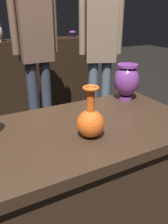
# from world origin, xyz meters

# --- Properties ---
(display_plinth) EXTENTS (1.20, 0.64, 0.80)m
(display_plinth) POSITION_xyz_m (0.00, 0.00, 0.40)
(display_plinth) COLOR #382619
(display_plinth) RESTS_ON ground_plane
(back_display_shelf) EXTENTS (2.60, 0.40, 0.99)m
(back_display_shelf) POSITION_xyz_m (0.00, 2.20, 0.49)
(back_display_shelf) COLOR black
(back_display_shelf) RESTS_ON ground_plane
(vase_centerpiece) EXTENTS (0.13, 0.13, 0.23)m
(vase_centerpiece) POSITION_xyz_m (0.01, -0.10, 0.87)
(vase_centerpiece) COLOR #E55B1E
(vase_centerpiece) RESTS_ON display_plinth
(vase_tall_behind) EXTENTS (0.16, 0.16, 0.22)m
(vase_tall_behind) POSITION_xyz_m (0.45, 0.22, 0.92)
(vase_tall_behind) COLOR #7A388E
(vase_tall_behind) RESTS_ON display_plinth
(shelf_vase_right) EXTENTS (0.08, 0.08, 0.13)m
(shelf_vase_right) POSITION_xyz_m (0.52, 2.25, 1.03)
(shelf_vase_right) COLOR #477A38
(shelf_vase_right) RESTS_ON back_display_shelf
(shelf_vase_far_right) EXTENTS (0.10, 0.10, 0.09)m
(shelf_vase_far_right) POSITION_xyz_m (1.04, 2.25, 1.05)
(shelf_vase_far_right) COLOR #7A388E
(shelf_vase_far_right) RESTS_ON back_display_shelf
(visitor_center_back) EXTENTS (0.47, 0.20, 1.73)m
(visitor_center_back) POSITION_xyz_m (0.24, 1.42, 1.03)
(visitor_center_back) COLOR #333847
(visitor_center_back) RESTS_ON ground_plane
(visitor_near_right) EXTENTS (0.44, 0.29, 1.65)m
(visitor_near_right) POSITION_xyz_m (0.92, 1.29, 0.97)
(visitor_near_right) COLOR slate
(visitor_near_right) RESTS_ON ground_plane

